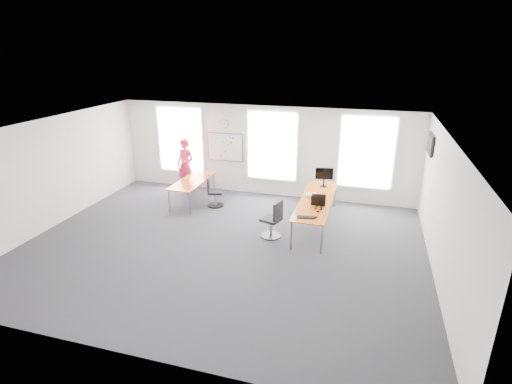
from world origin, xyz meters
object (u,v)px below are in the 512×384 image
(desk_left, at_px, (192,182))
(chair_left, at_px, (213,193))
(chair_right, at_px, (273,221))
(person, at_px, (185,166))
(monitor, at_px, (324,175))
(keyboard, at_px, (306,217))
(desk_right, at_px, (316,201))
(headphones, at_px, (318,208))

(desk_left, distance_m, chair_left, 0.82)
(chair_right, distance_m, person, 4.58)
(chair_left, height_order, monitor, monitor)
(chair_right, relative_size, keyboard, 2.39)
(chair_right, bearing_deg, desk_left, -101.60)
(desk_left, relative_size, keyboard, 4.71)
(chair_left, bearing_deg, desk_right, -117.39)
(desk_left, bearing_deg, headphones, -18.30)
(person, distance_m, keyboard, 5.47)
(person, bearing_deg, headphones, -12.46)
(chair_right, xyz_separation_m, chair_left, (-2.33, 1.61, -0.02))
(chair_right, relative_size, headphones, 5.26)
(chair_right, distance_m, keyboard, 1.01)
(desk_right, height_order, monitor, monitor)
(desk_left, bearing_deg, monitor, 6.10)
(chair_right, height_order, chair_left, chair_right)
(chair_right, distance_m, headphones, 1.24)
(chair_left, distance_m, person, 1.79)
(monitor, bearing_deg, chair_right, -123.67)
(desk_left, distance_m, chair_right, 3.56)
(desk_right, height_order, chair_left, chair_left)
(chair_left, bearing_deg, headphones, -127.50)
(keyboard, bearing_deg, person, 131.54)
(chair_left, xyz_separation_m, keyboard, (3.23, -1.90, 0.37))
(monitor, bearing_deg, person, 166.67)
(desk_left, height_order, monitor, monitor)
(desk_right, bearing_deg, headphones, -77.99)
(keyboard, bearing_deg, desk_right, 69.92)
(chair_left, distance_m, monitor, 3.49)
(desk_right, bearing_deg, person, 161.38)
(chair_left, relative_size, monitor, 1.66)
(chair_right, bearing_deg, keyboard, 89.60)
(chair_left, height_order, person, person)
(keyboard, bearing_deg, headphones, 53.26)
(desk_left, relative_size, chair_left, 2.07)
(headphones, bearing_deg, chair_right, -158.11)
(keyboard, xyz_separation_m, headphones, (0.23, 0.61, 0.04))
(desk_right, height_order, headphones, headphones)
(desk_right, bearing_deg, monitor, 87.33)
(desk_right, distance_m, monitor, 1.23)
(headphones, height_order, monitor, monitor)
(headphones, distance_m, monitor, 1.87)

